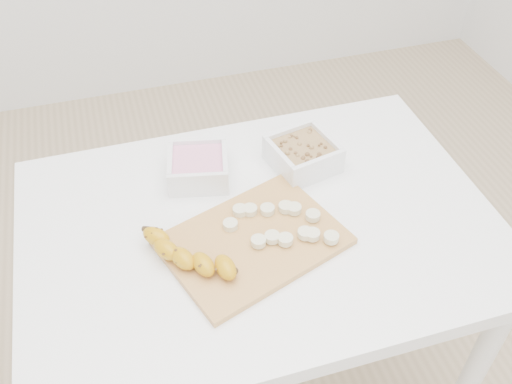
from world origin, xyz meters
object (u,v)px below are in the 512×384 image
object	(u,v)px
bowl_yogurt	(198,166)
bowl_granola	(303,154)
cutting_board	(253,241)
table	(260,251)
banana	(190,255)

from	to	relation	value
bowl_yogurt	bowl_granola	distance (m)	0.24
cutting_board	table	bearing A→B (deg)	60.14
bowl_yogurt	bowl_granola	bearing A→B (deg)	-6.46
banana	table	bearing A→B (deg)	-8.12
bowl_granola	cutting_board	xyz separation A→B (m)	(-0.18, -0.20, -0.03)
bowl_granola	banana	world-z (taller)	bowl_granola
table	bowl_yogurt	bearing A→B (deg)	117.72
table	banana	bearing A→B (deg)	-155.26
bowl_yogurt	cutting_board	world-z (taller)	bowl_yogurt
table	bowl_granola	size ratio (longest dim) A/B	6.01
banana	cutting_board	bearing A→B (deg)	-23.89
banana	bowl_granola	bearing A→B (deg)	2.80
cutting_board	banana	distance (m)	0.14
bowl_granola	cutting_board	distance (m)	0.27
table	cutting_board	distance (m)	0.12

